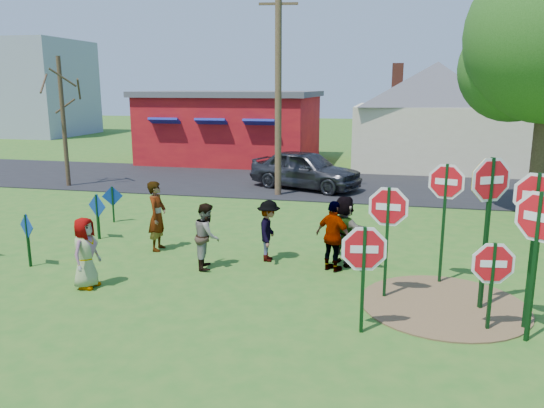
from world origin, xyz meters
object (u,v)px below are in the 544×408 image
at_px(person_b, 157,216).
at_px(stop_sign_d, 490,195).
at_px(stop_sign_a, 364,257).
at_px(utility_pole, 278,84).
at_px(stop_sign_c, 536,215).
at_px(suv, 305,169).
at_px(person_a, 86,253).
at_px(stop_sign_b, 446,193).

bearing_deg(person_b, stop_sign_d, -110.14).
bearing_deg(stop_sign_a, utility_pole, 99.33).
distance_m(stop_sign_a, stop_sign_c, 2.97).
xyz_separation_m(suv, utility_pole, (-0.83, -1.49, 3.41)).
xyz_separation_m(person_a, suv, (2.74, 11.85, 0.07)).
xyz_separation_m(stop_sign_a, stop_sign_d, (2.16, 1.48, 0.87)).
height_order(stop_sign_c, stop_sign_d, stop_sign_d).
xyz_separation_m(stop_sign_c, suv, (-5.82, 11.93, -1.22)).
relative_size(person_a, suv, 0.33).
bearing_deg(stop_sign_d, stop_sign_c, -78.63).
bearing_deg(stop_sign_a, stop_sign_b, 51.52).
height_order(stop_sign_d, suv, stop_sign_d).
bearing_deg(suv, stop_sign_b, -134.63).
bearing_deg(suv, person_a, -172.26).
relative_size(stop_sign_a, person_a, 1.33).
relative_size(stop_sign_b, stop_sign_d, 0.89).
distance_m(person_a, suv, 12.16).
xyz_separation_m(stop_sign_c, utility_pole, (-6.65, 10.44, 2.19)).
relative_size(stop_sign_b, utility_pole, 0.34).
height_order(stop_sign_a, utility_pole, utility_pole).
bearing_deg(utility_pole, person_b, -101.67).
bearing_deg(stop_sign_d, person_a, 154.78).
relative_size(stop_sign_a, utility_pole, 0.25).
height_order(stop_sign_c, person_a, stop_sign_c).
bearing_deg(stop_sign_b, suv, 130.97).
distance_m(stop_sign_a, stop_sign_d, 2.76).
distance_m(stop_sign_c, stop_sign_d, 0.96).
relative_size(suv, utility_pole, 0.58).
bearing_deg(stop_sign_c, suv, 137.78).
height_order(stop_sign_b, stop_sign_d, stop_sign_d).
bearing_deg(stop_sign_d, suv, 85.06).
bearing_deg(person_a, stop_sign_b, -71.97).
bearing_deg(utility_pole, suv, 60.85).
height_order(stop_sign_b, stop_sign_c, stop_sign_c).
distance_m(stop_sign_a, utility_pole, 12.20).
bearing_deg(stop_sign_d, stop_sign_b, 86.72).
bearing_deg(person_b, suv, -19.10).
relative_size(stop_sign_a, suv, 0.44).
height_order(stop_sign_d, utility_pole, utility_pole).
relative_size(stop_sign_c, stop_sign_d, 0.95).
distance_m(stop_sign_c, suv, 13.33).
distance_m(stop_sign_d, person_b, 8.00).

